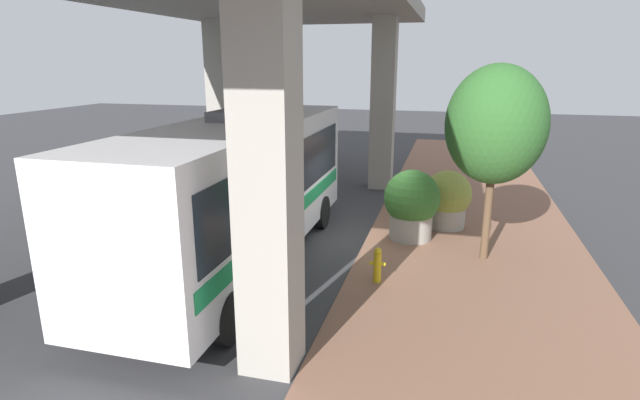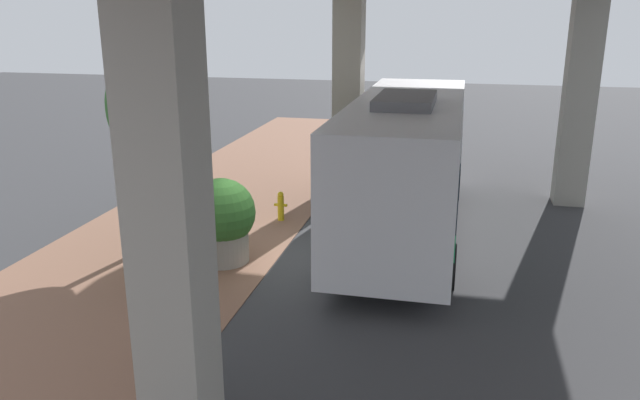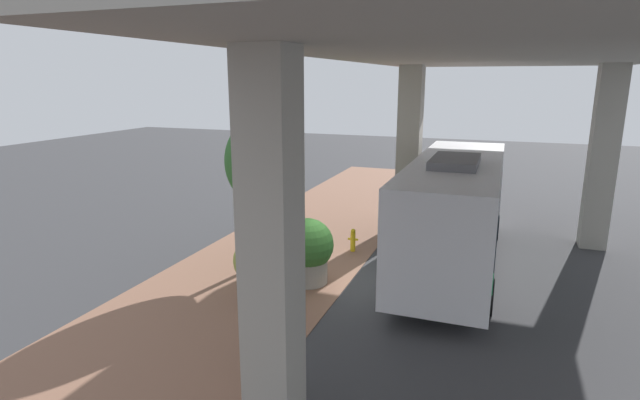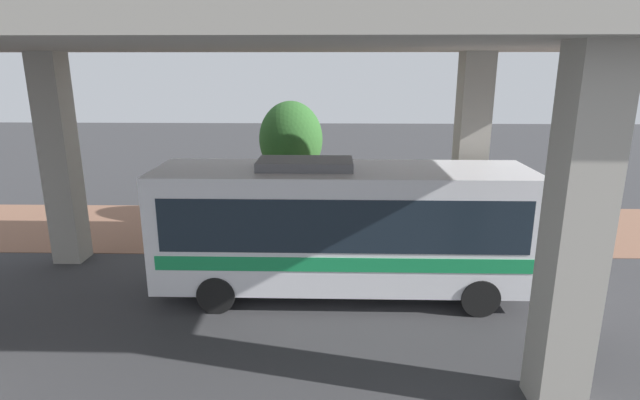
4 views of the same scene
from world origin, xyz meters
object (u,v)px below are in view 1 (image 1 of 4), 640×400
(fire_hydrant, at_px, (377,265))
(street_tree_near, at_px, (496,125))
(bus, at_px, (239,185))
(planter_middle, at_px, (447,199))
(planter_front, at_px, (412,204))

(fire_hydrant, bearing_deg, street_tree_near, -139.08)
(bus, height_order, planter_middle, bus)
(street_tree_near, bearing_deg, fire_hydrant, 40.92)
(planter_front, bearing_deg, bus, 36.25)
(street_tree_near, bearing_deg, planter_front, -27.90)
(fire_hydrant, relative_size, street_tree_near, 0.17)
(bus, bearing_deg, planter_front, -143.75)
(bus, bearing_deg, fire_hydrant, 175.61)
(fire_hydrant, xyz_separation_m, planter_middle, (-1.46, -4.55, 0.47))
(planter_front, height_order, planter_middle, planter_front)
(bus, height_order, fire_hydrant, bus)
(planter_middle, bearing_deg, street_tree_near, 113.10)
(bus, relative_size, planter_front, 4.94)
(street_tree_near, bearing_deg, planter_middle, -66.90)
(fire_hydrant, xyz_separation_m, street_tree_near, (-2.49, -2.15, 3.06))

